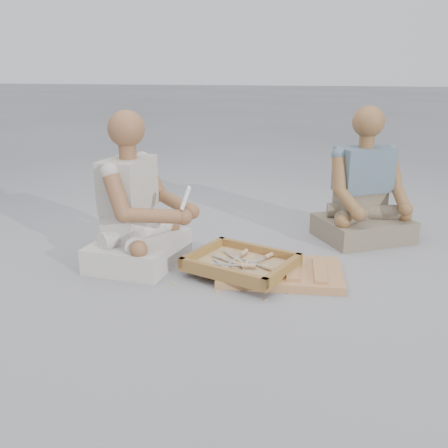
% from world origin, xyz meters
% --- Properties ---
extents(ground, '(60.00, 60.00, 0.00)m').
position_xyz_m(ground, '(0.00, 0.00, 0.00)').
color(ground, gray).
rests_on(ground, ground).
extents(carved_panel, '(0.66, 0.47, 0.04)m').
position_xyz_m(carved_panel, '(0.24, 0.30, 0.02)').
color(carved_panel, brown).
rests_on(carved_panel, ground).
extents(tool_tray, '(0.61, 0.55, 0.07)m').
position_xyz_m(tool_tray, '(0.04, 0.26, 0.06)').
color(tool_tray, brown).
rests_on(tool_tray, carved_panel).
extents(chisel_0, '(0.22, 0.05, 0.02)m').
position_xyz_m(chisel_0, '(0.07, 0.20, 0.08)').
color(chisel_0, silver).
rests_on(chisel_0, tool_tray).
extents(chisel_1, '(0.20, 0.13, 0.02)m').
position_xyz_m(chisel_1, '(0.01, 0.24, 0.07)').
color(chisel_1, silver).
rests_on(chisel_1, tool_tray).
extents(chisel_2, '(0.18, 0.15, 0.02)m').
position_xyz_m(chisel_2, '(0.07, 0.27, 0.07)').
color(chisel_2, silver).
rests_on(chisel_2, tool_tray).
extents(chisel_3, '(0.15, 0.18, 0.02)m').
position_xyz_m(chisel_3, '(-0.01, 0.15, 0.07)').
color(chisel_3, silver).
rests_on(chisel_3, tool_tray).
extents(chisel_4, '(0.12, 0.20, 0.02)m').
position_xyz_m(chisel_4, '(0.16, 0.35, 0.08)').
color(chisel_4, silver).
rests_on(chisel_4, tool_tray).
extents(chisel_5, '(0.15, 0.18, 0.02)m').
position_xyz_m(chisel_5, '(0.01, 0.28, 0.08)').
color(chisel_5, silver).
rests_on(chisel_5, tool_tray).
extents(chisel_6, '(0.07, 0.22, 0.02)m').
position_xyz_m(chisel_6, '(0.02, 0.36, 0.08)').
color(chisel_6, silver).
rests_on(chisel_6, tool_tray).
extents(chisel_7, '(0.07, 0.22, 0.02)m').
position_xyz_m(chisel_7, '(0.08, 0.11, 0.07)').
color(chisel_7, silver).
rests_on(chisel_7, tool_tray).
extents(chisel_8, '(0.20, 0.13, 0.02)m').
position_xyz_m(chisel_8, '(0.17, 0.22, 0.08)').
color(chisel_8, silver).
rests_on(chisel_8, tool_tray).
extents(wood_chip_0, '(0.02, 0.02, 0.00)m').
position_xyz_m(wood_chip_0, '(0.19, 0.28, 0.00)').
color(wood_chip_0, tan).
rests_on(wood_chip_0, ground).
extents(wood_chip_1, '(0.02, 0.02, 0.00)m').
position_xyz_m(wood_chip_1, '(0.31, 0.13, 0.00)').
color(wood_chip_1, tan).
rests_on(wood_chip_1, ground).
extents(wood_chip_2, '(0.02, 0.02, 0.00)m').
position_xyz_m(wood_chip_2, '(0.14, 0.35, 0.00)').
color(wood_chip_2, tan).
rests_on(wood_chip_2, ground).
extents(wood_chip_3, '(0.02, 0.02, 0.00)m').
position_xyz_m(wood_chip_3, '(0.21, 0.14, 0.00)').
color(wood_chip_3, tan).
rests_on(wood_chip_3, ground).
extents(wood_chip_4, '(0.02, 0.02, 0.00)m').
position_xyz_m(wood_chip_4, '(0.03, 0.65, 0.00)').
color(wood_chip_4, tan).
rests_on(wood_chip_4, ground).
extents(wood_chip_5, '(0.02, 0.02, 0.00)m').
position_xyz_m(wood_chip_5, '(0.37, 0.33, 0.00)').
color(wood_chip_5, tan).
rests_on(wood_chip_5, ground).
extents(wood_chip_6, '(0.02, 0.02, 0.00)m').
position_xyz_m(wood_chip_6, '(0.21, -0.00, 0.00)').
color(wood_chip_6, tan).
rests_on(wood_chip_6, ground).
extents(wood_chip_7, '(0.02, 0.02, 0.00)m').
position_xyz_m(wood_chip_7, '(-0.03, 0.04, 0.00)').
color(wood_chip_7, tan).
rests_on(wood_chip_7, ground).
extents(wood_chip_8, '(0.02, 0.02, 0.00)m').
position_xyz_m(wood_chip_8, '(-0.02, 0.61, 0.00)').
color(wood_chip_8, tan).
rests_on(wood_chip_8, ground).
extents(wood_chip_9, '(0.02, 0.02, 0.00)m').
position_xyz_m(wood_chip_9, '(0.04, 0.52, 0.00)').
color(wood_chip_9, tan).
rests_on(wood_chip_9, ground).
extents(wood_chip_10, '(0.02, 0.02, 0.00)m').
position_xyz_m(wood_chip_10, '(-0.26, 0.08, 0.00)').
color(wood_chip_10, tan).
rests_on(wood_chip_10, ground).
extents(wood_chip_11, '(0.02, 0.02, 0.00)m').
position_xyz_m(wood_chip_11, '(0.37, 0.45, 0.00)').
color(wood_chip_11, tan).
rests_on(wood_chip_11, ground).
extents(wood_chip_12, '(0.02, 0.02, 0.00)m').
position_xyz_m(wood_chip_12, '(0.31, 0.09, 0.00)').
color(wood_chip_12, tan).
rests_on(wood_chip_12, ground).
extents(wood_chip_13, '(0.02, 0.02, 0.00)m').
position_xyz_m(wood_chip_13, '(0.38, 0.24, 0.00)').
color(wood_chip_13, tan).
rests_on(wood_chip_13, ground).
extents(craftsman, '(0.56, 0.56, 0.82)m').
position_xyz_m(craftsman, '(-0.55, 0.32, 0.28)').
color(craftsman, silver).
rests_on(craftsman, ground).
extents(companion, '(0.66, 0.63, 0.81)m').
position_xyz_m(companion, '(0.66, 1.02, 0.27)').
color(companion, '#7F735B').
rests_on(companion, ground).
extents(mobile_phone, '(0.07, 0.06, 0.12)m').
position_xyz_m(mobile_phone, '(-0.25, 0.24, 0.40)').
color(mobile_phone, white).
rests_on(mobile_phone, craftsman).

